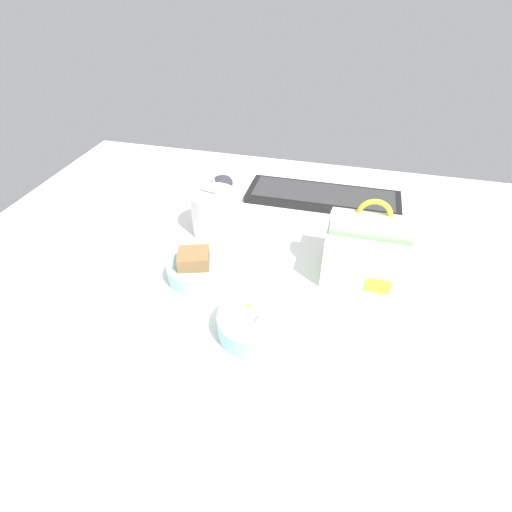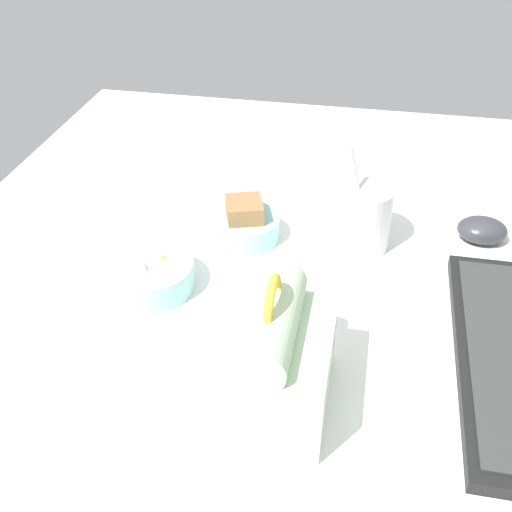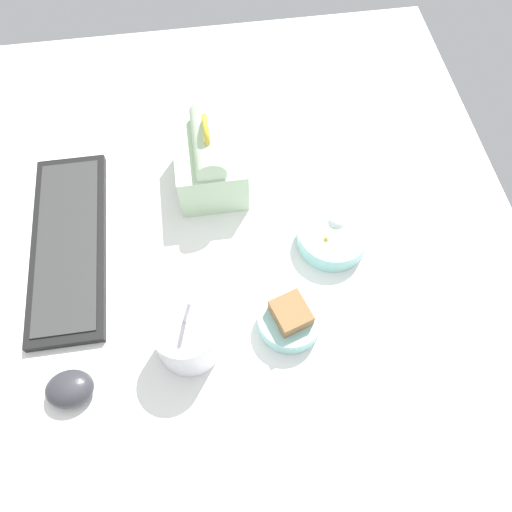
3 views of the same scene
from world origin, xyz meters
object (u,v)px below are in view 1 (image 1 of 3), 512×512
Objects in this scene: lunch_bag at (367,248)px; computer_mouse at (222,184)px; keyboard at (323,197)px; soup_cup at (214,212)px; bento_bowl_sandwich at (195,269)px; bento_bowl_snacks at (255,323)px.

lunch_bag reaches higher than computer_mouse.
keyboard is 28.25cm from computer_mouse.
lunch_bag is at bearing -11.83° from soup_cup.
lunch_bag is at bearing -67.94° from keyboard.
keyboard is 31.35cm from lunch_bag.
soup_cup is 1.55× the size of bento_bowl_sandwich.
soup_cup is at bearing 168.17° from lunch_bag.
computer_mouse reaches higher than keyboard.
soup_cup is 33.29cm from bento_bowl_snacks.
lunch_bag is 35.00cm from bento_bowl_sandwich.
bento_bowl_snacks is (17.07, -28.42, -3.12)cm from soup_cup.
bento_bowl_snacks is (15.42, -10.90, -0.25)cm from bento_bowl_sandwich.
keyboard is at bearing 42.46° from soup_cup.
lunch_bag is 1.33× the size of bento_bowl_snacks.
soup_cup reaches higher than bento_bowl_sandwich.
bento_bowl_sandwich is (1.65, -17.52, -2.87)cm from soup_cup.
lunch_bag reaches higher than bento_bowl_snacks.
keyboard is 3.63× the size of bento_bowl_sandwich.
keyboard is at bearing 60.86° from bento_bowl_sandwich.
bento_bowl_sandwich is 37.97cm from computer_mouse.
bento_bowl_snacks is 1.70× the size of computer_mouse.
computer_mouse is (-39.79, 27.18, -4.48)cm from lunch_bag.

